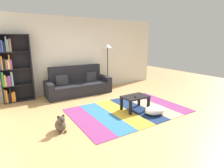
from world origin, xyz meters
name	(u,v)px	position (x,y,z in m)	size (l,w,h in m)	color
ground_plane	(117,110)	(0.00, 0.00, 0.00)	(14.00, 14.00, 0.00)	tan
back_wall	(80,55)	(0.00, 2.55, 1.35)	(6.80, 0.10, 2.70)	silver
rug	(129,110)	(0.23, -0.21, 0.00)	(3.07, 2.06, 0.01)	#843370
couch	(78,85)	(-0.33, 2.02, 0.34)	(2.26, 0.80, 1.00)	black
bookshelf	(11,70)	(-2.33, 2.31, 1.02)	(0.90, 0.28, 2.07)	black
coffee_table	(135,99)	(0.40, -0.27, 0.33)	(0.71, 0.48, 0.40)	black
pouf	(155,110)	(0.65, -0.78, 0.12)	(0.60, 0.40, 0.22)	white
dog	(61,124)	(-1.69, -0.37, 0.16)	(0.22, 0.35, 0.40)	#473D33
standing_lamp	(107,52)	(1.00, 2.21, 1.46)	(0.32, 0.32, 1.75)	black
tv_remote	(135,96)	(0.35, -0.32, 0.42)	(0.04, 0.15, 0.02)	black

